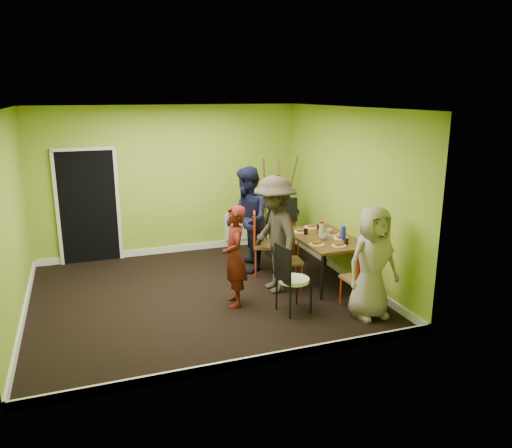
{
  "coord_description": "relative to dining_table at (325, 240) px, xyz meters",
  "views": [
    {
      "loc": [
        -1.61,
        -7.02,
        3.01
      ],
      "look_at": [
        0.91,
        0.0,
        1.04
      ],
      "focal_mm": 35.0,
      "sensor_mm": 36.0,
      "label": 1
    }
  ],
  "objects": [
    {
      "name": "cup_a",
      "position": [
        -0.09,
        -0.12,
        0.1
      ],
      "size": [
        0.11,
        0.11,
        0.09
      ],
      "primitive_type": "imported",
      "color": "white",
      "rests_on": "dining_table"
    },
    {
      "name": "person_left_far",
      "position": [
        -1.01,
        0.93,
        0.21
      ],
      "size": [
        0.81,
        0.97,
        1.81
      ],
      "primitive_type": "imported",
      "rotation": [
        0.0,
        0.0,
        -1.72
      ],
      "color": "black",
      "rests_on": "ground"
    },
    {
      "name": "chair_back_end",
      "position": [
        -0.13,
        1.36,
        0.1
      ],
      "size": [
        0.56,
        0.63,
        1.12
      ],
      "rotation": [
        0.0,
        0.0,
        2.92
      ],
      "color": "red",
      "rests_on": "ground"
    },
    {
      "name": "dining_table",
      "position": [
        0.0,
        0.0,
        0.0
      ],
      "size": [
        0.9,
        1.5,
        0.75
      ],
      "color": "black",
      "rests_on": "ground"
    },
    {
      "name": "person_front_end",
      "position": [
        -0.02,
        -1.42,
        0.09
      ],
      "size": [
        0.8,
        0.55,
        1.57
      ],
      "primitive_type": "imported",
      "rotation": [
        0.0,
        0.0,
        0.07
      ],
      "color": "gray",
      "rests_on": "ground"
    },
    {
      "name": "plate_far_back",
      "position": [
        0.06,
        0.61,
        0.06
      ],
      "size": [
        0.26,
        0.26,
        0.01
      ],
      "primitive_type": "cylinder",
      "color": "white",
      "rests_on": "dining_table"
    },
    {
      "name": "person_standing",
      "position": [
        -1.66,
        -0.41,
        0.04
      ],
      "size": [
        0.43,
        0.59,
        1.48
      ],
      "primitive_type": "imported",
      "rotation": [
        0.0,
        0.0,
        -1.73
      ],
      "color": "#54150E",
      "rests_on": "ground"
    },
    {
      "name": "plate_near_left",
      "position": [
        -0.25,
        0.41,
        0.06
      ],
      "size": [
        0.22,
        0.22,
        0.01
      ],
      "primitive_type": "cylinder",
      "color": "white",
      "rests_on": "dining_table"
    },
    {
      "name": "chair_bentwood",
      "position": [
        -1.02,
        -0.94,
        -0.14
      ],
      "size": [
        0.46,
        0.45,
        1.0
      ],
      "rotation": [
        0.0,
        0.0,
        -1.39
      ],
      "color": "black",
      "rests_on": "ground"
    },
    {
      "name": "person_back_end",
      "position": [
        -0.22,
        1.51,
        0.08
      ],
      "size": [
        0.92,
        0.4,
        1.55
      ],
      "primitive_type": "imported",
      "rotation": [
        0.0,
        0.0,
        3.11
      ],
      "color": "black",
      "rests_on": "ground"
    },
    {
      "name": "cup_b",
      "position": [
        0.12,
        0.1,
        0.1
      ],
      "size": [
        0.1,
        0.1,
        0.1
      ],
      "primitive_type": "imported",
      "color": "white",
      "rests_on": "dining_table"
    },
    {
      "name": "chair_front_end",
      "position": [
        -0.04,
        -1.2,
        -0.16
      ],
      "size": [
        0.41,
        0.41,
        0.96
      ],
      "rotation": [
        0.0,
        0.0,
        0.03
      ],
      "color": "red",
      "rests_on": "ground"
    },
    {
      "name": "thermos",
      "position": [
        -0.02,
        0.1,
        0.16
      ],
      "size": [
        0.07,
        0.07,
        0.21
      ],
      "primitive_type": "cylinder",
      "color": "white",
      "rests_on": "dining_table"
    },
    {
      "name": "plate_wall_back",
      "position": [
        0.2,
        0.1,
        0.06
      ],
      "size": [
        0.23,
        0.23,
        0.01
      ],
      "primitive_type": "cylinder",
      "color": "white",
      "rests_on": "dining_table"
    },
    {
      "name": "ground",
      "position": [
        -2.05,
        0.12,
        -0.7
      ],
      "size": [
        5.0,
        5.0,
        0.0
      ],
      "primitive_type": "plane",
      "color": "black",
      "rests_on": "ground"
    },
    {
      "name": "glass_back",
      "position": [
        0.09,
        0.42,
        0.1
      ],
      "size": [
        0.06,
        0.06,
        0.1
      ],
      "primitive_type": "cylinder",
      "color": "black",
      "rests_on": "dining_table"
    },
    {
      "name": "plate_wall_front",
      "position": [
        0.2,
        -0.16,
        0.06
      ],
      "size": [
        0.25,
        0.25,
        0.01
      ],
      "primitive_type": "cylinder",
      "color": "white",
      "rests_on": "dining_table"
    },
    {
      "name": "chair_left_far",
      "position": [
        -0.84,
        0.68,
        -0.08
      ],
      "size": [
        0.57,
        0.57,
        1.09
      ],
      "rotation": [
        0.0,
        0.0,
        -1.91
      ],
      "color": "red",
      "rests_on": "ground"
    },
    {
      "name": "orange_bottle",
      "position": [
        -0.03,
        0.17,
        0.1
      ],
      "size": [
        0.04,
        0.04,
        0.09
      ],
      "primitive_type": "cylinder",
      "color": "red",
      "rests_on": "dining_table"
    },
    {
      "name": "glass_front",
      "position": [
        0.13,
        -0.46,
        0.1
      ],
      "size": [
        0.06,
        0.06,
        0.09
      ],
      "primitive_type": "cylinder",
      "color": "black",
      "rests_on": "dining_table"
    },
    {
      "name": "room_walls",
      "position": [
        -2.07,
        0.17,
        0.29
      ],
      "size": [
        5.04,
        4.54,
        2.82
      ],
      "color": "#87B12D",
      "rests_on": "ground"
    },
    {
      "name": "easel",
      "position": [
        -0.05,
        1.9,
        0.21
      ],
      "size": [
        0.73,
        0.69,
        1.83
      ],
      "color": "brown",
      "rests_on": "ground"
    },
    {
      "name": "chair_left_near",
      "position": [
        -0.74,
        -0.06,
        -0.16
      ],
      "size": [
        0.44,
        0.44,
        0.94
      ],
      "rotation": [
        0.0,
        0.0,
        -1.7
      ],
      "color": "red",
      "rests_on": "ground"
    },
    {
      "name": "blue_bottle",
      "position": [
        0.19,
        -0.25,
        0.17
      ],
      "size": [
        0.07,
        0.07,
        0.22
      ],
      "primitive_type": "cylinder",
      "color": "#1A24CA",
      "rests_on": "dining_table"
    },
    {
      "name": "plate_far_front",
      "position": [
        -0.02,
        -0.5,
        0.06
      ],
      "size": [
        0.22,
        0.22,
        0.01
      ],
      "primitive_type": "cylinder",
      "color": "white",
      "rests_on": "dining_table"
    },
    {
      "name": "plate_near_right",
      "position": [
        -0.31,
        -0.32,
        0.06
      ],
      "size": [
        0.23,
        0.23,
        0.01
      ],
      "primitive_type": "cylinder",
      "color": "white",
      "rests_on": "dining_table"
    },
    {
      "name": "person_left_near",
      "position": [
        -0.91,
        -0.09,
        0.21
      ],
      "size": [
        0.71,
        1.19,
        1.81
      ],
      "primitive_type": "imported",
      "rotation": [
        0.0,
        0.0,
        -1.54
      ],
      "color": "#322A21",
      "rests_on": "ground"
    },
    {
      "name": "glass_mid",
      "position": [
        -0.22,
        0.26,
        0.1
      ],
      "size": [
        0.07,
        0.07,
        0.1
      ],
      "primitive_type": "cylinder",
      "color": "black",
      "rests_on": "dining_table"
    }
  ]
}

